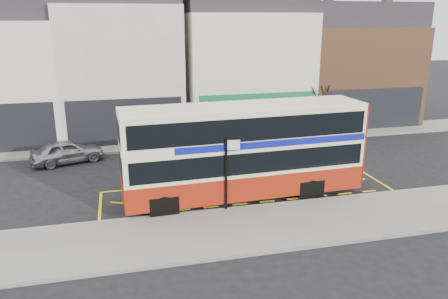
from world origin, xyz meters
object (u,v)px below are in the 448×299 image
object	(u,v)px
double_decker_bus	(245,150)
bus_stop_post	(228,167)
street_tree_right	(319,91)
car_silver	(67,151)
car_grey	(231,134)
car_white	(329,128)

from	to	relation	value
double_decker_bus	bus_stop_post	world-z (taller)	double_decker_bus
double_decker_bus	bus_stop_post	xyz separation A→B (m)	(-1.16, -1.36, -0.27)
bus_stop_post	street_tree_right	xyz separation A→B (m)	(9.71, 11.67, 1.09)
car_silver	car_grey	bearing A→B (deg)	-100.87
car_silver	car_grey	size ratio (longest dim) A/B	0.88
double_decker_bus	bus_stop_post	distance (m)	1.80
car_silver	car_grey	xyz separation A→B (m)	(10.27, 1.30, 0.07)
car_silver	street_tree_right	bearing A→B (deg)	-98.63
double_decker_bus	car_grey	world-z (taller)	double_decker_bus
car_white	bus_stop_post	bearing A→B (deg)	139.68
car_silver	street_tree_right	size ratio (longest dim) A/B	0.88
car_silver	street_tree_right	distance (m)	17.58
double_decker_bus	car_silver	xyz separation A→B (m)	(-8.61, 7.46, -1.64)
double_decker_bus	car_silver	distance (m)	11.51
bus_stop_post	car_grey	world-z (taller)	bus_stop_post
car_grey	car_white	xyz separation A→B (m)	(7.15, 0.03, -0.04)
double_decker_bus	street_tree_right	bearing A→B (deg)	47.79
double_decker_bus	street_tree_right	world-z (taller)	street_tree_right
bus_stop_post	car_white	bearing A→B (deg)	53.33
double_decker_bus	car_silver	world-z (taller)	double_decker_bus
double_decker_bus	bus_stop_post	size ratio (longest dim) A/B	3.49
street_tree_right	car_grey	bearing A→B (deg)	-167.27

